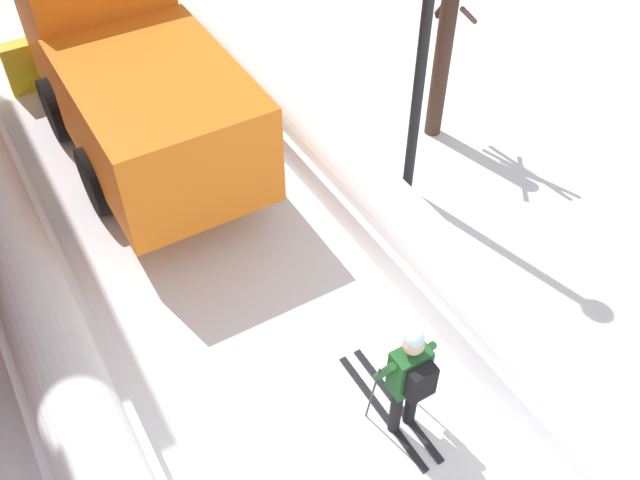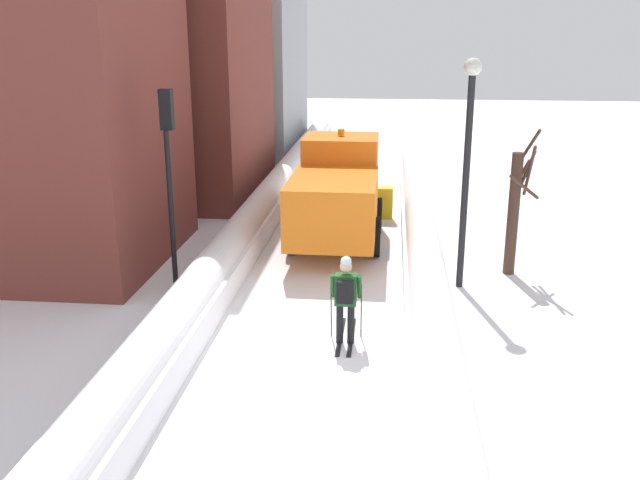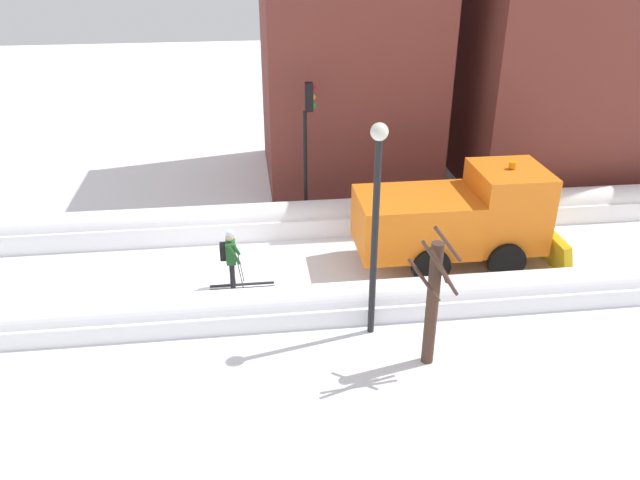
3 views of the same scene
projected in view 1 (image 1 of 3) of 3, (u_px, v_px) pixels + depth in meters
ground_plane at (89, 67)px, 13.95m from camera, size 80.00×80.00×0.00m
snowbank_right at (201, 19)px, 14.57m from camera, size 1.10×36.00×0.93m
plow_truck at (130, 74)px, 11.06m from camera, size 3.20×5.98×3.12m
skier at (409, 377)px, 7.62m from camera, size 0.62×1.80×1.81m
bare_tree_near at (446, 45)px, 11.24m from camera, size 0.85×1.11×3.72m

